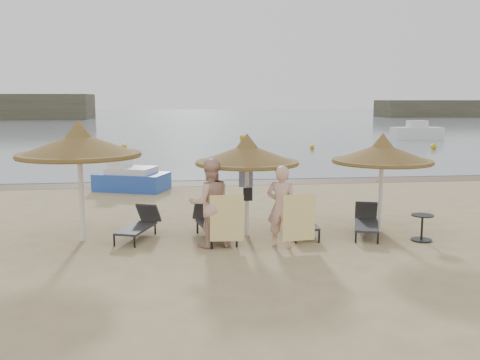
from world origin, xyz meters
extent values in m
plane|color=tan|center=(0.00, 0.00, 0.00)|extent=(160.00, 160.00, 0.00)
cube|color=slate|center=(0.00, 80.00, 0.01)|extent=(200.00, 140.00, 0.03)
cube|color=brown|center=(0.00, 9.40, 0.00)|extent=(200.00, 1.60, 0.01)
cube|color=silver|center=(18.00, 30.00, 0.50)|extent=(4.00, 1.60, 1.00)
cube|color=silver|center=(18.00, 30.00, 1.25)|extent=(1.50, 1.00, 0.60)
cylinder|color=white|center=(-3.96, 1.06, 1.05)|extent=(0.12, 0.12, 2.09)
cone|color=olive|center=(-3.96, 1.06, 2.31)|extent=(2.89, 2.89, 0.55)
cone|color=olive|center=(-3.96, 1.06, 2.64)|extent=(0.70, 0.70, 0.45)
cylinder|color=olive|center=(-3.96, 1.06, 2.05)|extent=(2.83, 2.83, 0.10)
cylinder|color=white|center=(-0.02, 1.09, 0.92)|extent=(0.11, 0.11, 1.84)
cone|color=olive|center=(-0.02, 1.09, 2.04)|extent=(2.54, 2.54, 0.48)
cone|color=olive|center=(-0.02, 1.09, 2.32)|extent=(0.61, 0.61, 0.39)
cylinder|color=olive|center=(-0.02, 1.09, 1.81)|extent=(2.49, 2.49, 0.09)
cylinder|color=white|center=(3.39, 1.07, 0.92)|extent=(0.10, 0.10, 1.83)
cone|color=olive|center=(3.39, 1.07, 2.02)|extent=(2.53, 2.53, 0.48)
cone|color=olive|center=(3.39, 1.07, 2.31)|extent=(0.61, 0.61, 0.39)
cylinder|color=olive|center=(3.39, 1.07, 1.80)|extent=(2.48, 2.48, 0.09)
cylinder|color=black|center=(-3.17, 0.46, 0.12)|extent=(0.04, 0.04, 0.25)
cylinder|color=black|center=(-2.71, 0.29, 0.12)|extent=(0.04, 0.04, 0.25)
cylinder|color=black|center=(-2.75, 1.63, 0.12)|extent=(0.04, 0.04, 0.25)
cylinder|color=black|center=(-2.28, 1.46, 0.12)|extent=(0.04, 0.04, 0.25)
cube|color=black|center=(-2.71, 1.00, 0.28)|extent=(0.98, 1.44, 0.05)
cube|color=black|center=(-2.44, 1.74, 0.49)|extent=(0.65, 0.54, 0.50)
cylinder|color=black|center=(-0.97, -0.04, 0.15)|extent=(0.05, 0.05, 0.29)
cylinder|color=black|center=(-0.39, 0.07, 0.15)|extent=(0.05, 0.05, 0.29)
cylinder|color=black|center=(-1.23, 1.41, 0.15)|extent=(0.05, 0.05, 0.29)
cylinder|color=black|center=(-0.65, 1.51, 0.15)|extent=(0.05, 0.05, 0.29)
cube|color=black|center=(-0.82, 0.79, 0.33)|extent=(0.91, 1.67, 0.06)
cube|color=black|center=(-0.98, 1.70, 0.58)|extent=(0.72, 0.55, 0.60)
cylinder|color=black|center=(1.02, 0.20, 0.14)|extent=(0.05, 0.05, 0.28)
cylinder|color=black|center=(1.57, 0.19, 0.14)|extent=(0.05, 0.05, 0.28)
cylinder|color=black|center=(1.05, 1.58, 0.14)|extent=(0.05, 0.05, 0.28)
cylinder|color=black|center=(1.60, 1.57, 0.14)|extent=(0.05, 0.05, 0.28)
cube|color=black|center=(1.31, 0.93, 0.31)|extent=(0.65, 1.49, 0.06)
cube|color=black|center=(1.33, 1.80, 0.54)|extent=(0.62, 0.43, 0.56)
cylinder|color=black|center=(2.41, 0.04, 0.13)|extent=(0.04, 0.04, 0.25)
cylinder|color=black|center=(2.89, -0.12, 0.13)|extent=(0.04, 0.04, 0.25)
cylinder|color=black|center=(2.82, 1.23, 0.13)|extent=(0.04, 0.04, 0.25)
cylinder|color=black|center=(3.30, 1.06, 0.13)|extent=(0.04, 0.04, 0.25)
cube|color=black|center=(2.87, 0.59, 0.28)|extent=(0.97, 1.45, 0.05)
cube|color=black|center=(3.13, 1.34, 0.49)|extent=(0.65, 0.54, 0.51)
cylinder|color=black|center=(4.04, 0.06, 0.02)|extent=(0.49, 0.49, 0.03)
cylinder|color=black|center=(4.04, 0.06, 0.31)|extent=(0.05, 0.05, 0.59)
cylinder|color=black|center=(4.04, 0.06, 0.62)|extent=(0.52, 0.52, 0.03)
imported|color=#E1AE98|center=(-0.99, 0.19, 1.17)|extent=(1.15, 0.82, 2.35)
imported|color=#E1AE98|center=(0.61, -0.06, 1.09)|extent=(1.18, 1.00, 2.17)
cube|color=yellow|center=(-0.64, -0.16, 0.73)|extent=(0.75, 0.08, 1.05)
cube|color=yellow|center=(0.96, -0.31, 0.73)|extent=(0.75, 0.10, 1.06)
cube|color=silver|center=(-0.02, 1.27, 1.39)|extent=(0.35, 0.23, 0.42)
cube|color=black|center=(-0.02, 0.93, 1.06)|extent=(0.22, 0.08, 0.31)
cube|color=#264DB4|center=(-3.33, 8.11, 0.32)|extent=(2.89, 2.29, 0.63)
cube|color=silver|center=(-3.33, 8.11, 0.71)|extent=(1.95, 1.75, 0.29)
cube|color=silver|center=(-3.76, 8.28, 0.97)|extent=(0.90, 1.17, 0.40)
sphere|color=gold|center=(-5.03, 23.85, 0.20)|extent=(0.39, 0.39, 0.39)
sphere|color=gold|center=(3.75, 31.37, 0.21)|extent=(0.41, 0.41, 0.41)
sphere|color=gold|center=(15.29, 21.69, 0.19)|extent=(0.39, 0.39, 0.39)
sphere|color=gold|center=(7.28, 22.55, 0.16)|extent=(0.32, 0.32, 0.32)
camera|label=1|loc=(-1.78, -11.68, 3.36)|focal=40.00mm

